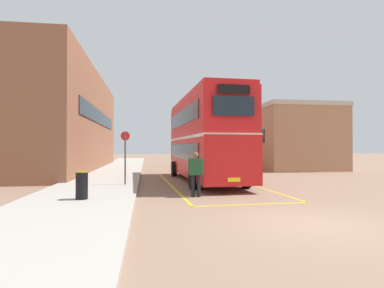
# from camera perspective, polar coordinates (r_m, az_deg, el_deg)

# --- Properties ---
(ground_plane) EXTENTS (135.60, 135.60, 0.00)m
(ground_plane) POSITION_cam_1_polar(r_m,az_deg,el_deg) (22.39, 2.41, -5.54)
(ground_plane) COLOR #846651
(sidewalk_left) EXTENTS (4.00, 57.60, 0.14)m
(sidewalk_left) POSITION_cam_1_polar(r_m,az_deg,el_deg) (24.51, -13.83, -4.93)
(sidewalk_left) COLOR #A39E93
(sidewalk_left) RESTS_ON ground
(brick_building_left) EXTENTS (6.44, 23.14, 8.16)m
(brick_building_left) POSITION_cam_1_polar(r_m,az_deg,el_deg) (29.23, -22.45, 3.67)
(brick_building_left) COLOR brown
(brick_building_left) RESTS_ON ground
(depot_building_right) EXTENTS (6.63, 16.26, 5.59)m
(depot_building_right) POSITION_cam_1_polar(r_m,az_deg,el_deg) (33.52, 14.36, 0.91)
(depot_building_right) COLOR #AD7A56
(depot_building_right) RESTS_ON ground
(double_decker_bus) EXTENTS (3.18, 10.82, 4.75)m
(double_decker_bus) POSITION_cam_1_polar(r_m,az_deg,el_deg) (17.99, 2.18, 1.26)
(double_decker_bus) COLOR black
(double_decker_bus) RESTS_ON ground
(single_deck_bus) EXTENTS (3.14, 9.50, 3.02)m
(single_deck_bus) POSITION_cam_1_polar(r_m,az_deg,el_deg) (36.22, 3.55, -1.05)
(single_deck_bus) COLOR black
(single_deck_bus) RESTS_ON ground
(pedestrian_boarding) EXTENTS (0.58, 0.27, 1.75)m
(pedestrian_boarding) POSITION_cam_1_polar(r_m,az_deg,el_deg) (12.35, 0.69, -4.84)
(pedestrian_boarding) COLOR black
(pedestrian_boarding) RESTS_ON ground
(litter_bin) EXTENTS (0.43, 0.43, 0.97)m
(litter_bin) POSITION_cam_1_polar(r_m,az_deg,el_deg) (11.64, -19.24, -7.02)
(litter_bin) COLOR black
(litter_bin) RESTS_ON sidewalk_left
(bus_stop_sign) EXTENTS (0.44, 0.11, 2.56)m
(bus_stop_sign) POSITION_cam_1_polar(r_m,az_deg,el_deg) (15.63, -11.94, -1.48)
(bus_stop_sign) COLOR #4C4C51
(bus_stop_sign) RESTS_ON sidewalk_left
(bay_marking_yellow) EXTENTS (4.76, 12.90, 0.01)m
(bay_marking_yellow) POSITION_cam_1_polar(r_m,az_deg,el_deg) (16.17, 3.60, -7.44)
(bay_marking_yellow) COLOR gold
(bay_marking_yellow) RESTS_ON ground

